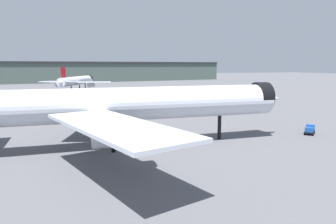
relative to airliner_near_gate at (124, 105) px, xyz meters
name	(u,v)px	position (x,y,z in m)	size (l,w,h in m)	color
ground	(141,151)	(1.93, -3.86, -7.31)	(900.00, 900.00, 0.00)	#56565B
airliner_near_gate	(124,105)	(0.00, 0.00, 0.00)	(62.81, 57.29, 16.61)	silver
airliner_far_taxiway	(76,81)	(3.66, 122.72, -1.57)	(35.96, 40.16, 13.02)	silver
terminal_building	(88,72)	(22.21, 222.55, 1.33)	(249.01, 41.75, 31.21)	#475651
baggage_tug_wing	(310,130)	(37.81, -4.09, -6.34)	(3.49, 3.31, 1.85)	black
baggage_cart_trailing	(179,110)	(23.76, 31.04, -6.34)	(2.88, 2.81, 1.82)	black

